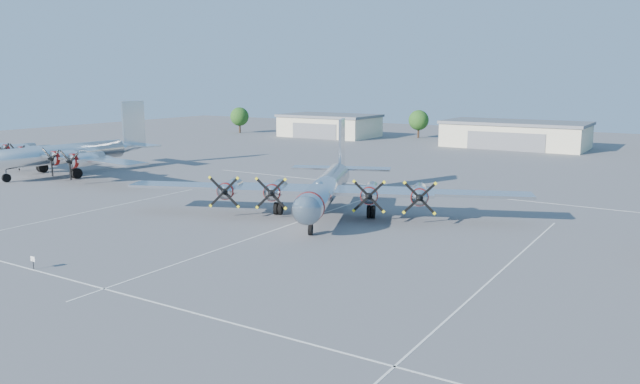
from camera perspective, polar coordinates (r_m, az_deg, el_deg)
The scene contains 9 objects.
ground at distance 61.37m, azimuth -2.96°, elevation -3.08°, with size 260.00×260.00×0.00m, color #545457.
parking_lines at distance 59.99m, azimuth -3.93°, elevation -3.40°, with size 60.00×50.08×0.01m.
hangar_west at distance 153.39m, azimuth 0.88°, elevation 6.11°, with size 22.60×14.60×5.40m.
hangar_center at distance 135.68m, azimuth 17.41°, elevation 5.07°, with size 28.60×14.60×5.40m.
tree_far_west at distance 164.52m, azimuth -7.37°, elevation 6.85°, with size 4.80×4.80×6.64m.
tree_west at distance 151.28m, azimuth 9.01°, elevation 6.50°, with size 4.80×4.80×6.64m.
main_bomber_b29 at distance 67.06m, azimuth 0.62°, elevation -1.90°, with size 41.78×28.58×9.24m, color silver, non-canonical shape.
bomber_west at distance 101.00m, azimuth -21.91°, elevation 1.53°, with size 39.94×28.28×10.55m, color silver, non-canonical shape.
info_placard at distance 52.13m, azimuth -24.77°, elevation -5.69°, with size 0.53×0.06×1.02m.
Camera 1 is at (34.38, -48.77, 14.36)m, focal length 35.00 mm.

